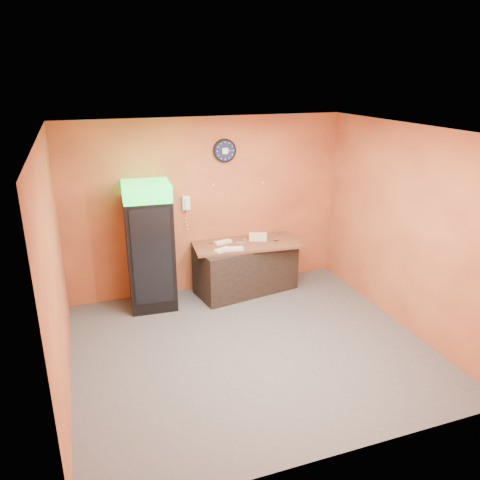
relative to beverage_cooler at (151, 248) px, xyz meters
name	(u,v)px	position (x,y,z in m)	size (l,w,h in m)	color
floor	(251,347)	(1.00, -1.61, -0.95)	(4.50, 4.50, 0.00)	#47474C
back_wall	(208,206)	(1.00, 0.39, 0.45)	(4.50, 0.02, 2.80)	#CC6D39
left_wall	(55,272)	(-1.25, -1.61, 0.45)	(0.02, 4.00, 2.80)	#CC6D39
right_wall	(406,229)	(3.25, -1.61, 0.45)	(0.02, 4.00, 2.80)	#CC6D39
ceiling	(253,131)	(1.00, -1.61, 1.85)	(4.50, 4.00, 0.02)	white
beverage_cooler	(151,248)	(0.00, 0.00, 0.00)	(0.72, 0.73, 1.93)	black
prep_counter	(246,268)	(1.52, 0.04, -0.54)	(1.60, 0.71, 0.80)	black
wall_clock	(225,151)	(1.29, 0.36, 1.33)	(0.37, 0.06, 0.37)	black
wall_phone	(186,203)	(0.64, 0.34, 0.55)	(0.12, 0.10, 0.22)	white
butcher_paper	(246,244)	(1.52, 0.04, -0.12)	(1.69, 0.76, 0.04)	brown
sub_roll_stack	(258,237)	(1.74, 0.07, -0.04)	(0.31, 0.18, 0.12)	#F5E0BE
wrapped_sandwich_left	(222,250)	(1.06, -0.20, -0.08)	(0.27, 0.11, 0.04)	silver
wrapped_sandwich_mid	(234,249)	(1.24, -0.21, -0.08)	(0.28, 0.11, 0.04)	silver
wrapped_sandwich_right	(223,242)	(1.17, 0.13, -0.08)	(0.28, 0.11, 0.04)	silver
kitchen_tool	(245,241)	(1.51, 0.04, -0.07)	(0.06, 0.06, 0.06)	silver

